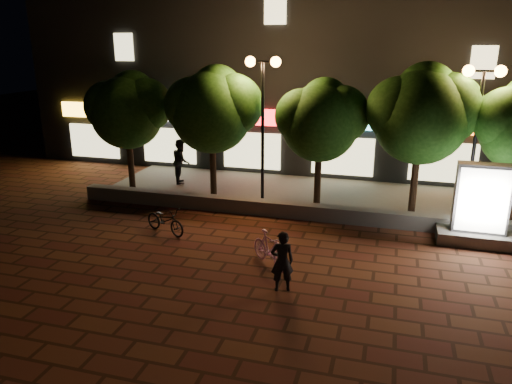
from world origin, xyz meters
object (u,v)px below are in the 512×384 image
(scooter_pink, at_px, (270,249))
(scooter_parked, at_px, (165,220))
(tree_mid, at_px, (322,118))
(ad_kiosk, at_px, (480,212))
(rider, at_px, (282,261))
(pedestrian, at_px, (181,161))
(tree_far_left, at_px, (129,108))
(street_lamp_right, at_px, (480,104))
(tree_right, at_px, (423,111))
(tree_left, at_px, (213,107))
(street_lamp_left, at_px, (263,93))

(scooter_pink, distance_m, scooter_parked, 3.95)
(tree_mid, distance_m, scooter_parked, 6.40)
(scooter_pink, height_order, scooter_parked, scooter_pink)
(ad_kiosk, height_order, rider, ad_kiosk)
(ad_kiosk, distance_m, pedestrian, 11.46)
(tree_mid, bearing_deg, pedestrian, 168.90)
(rider, bearing_deg, tree_far_left, -61.66)
(tree_mid, xyz_separation_m, ad_kiosk, (5.05, -2.16, -2.24))
(street_lamp_right, distance_m, rider, 8.51)
(tree_right, height_order, pedestrian, tree_right)
(tree_far_left, distance_m, scooter_pink, 9.25)
(ad_kiosk, bearing_deg, tree_left, 166.55)
(ad_kiosk, relative_size, scooter_pink, 1.55)
(tree_left, bearing_deg, ad_kiosk, -13.45)
(tree_right, distance_m, scooter_pink, 7.22)
(rider, relative_size, scooter_parked, 0.94)
(street_lamp_right, relative_size, pedestrian, 2.70)
(tree_mid, bearing_deg, ad_kiosk, -23.20)
(tree_far_left, height_order, tree_right, tree_right)
(street_lamp_right, height_order, rider, street_lamp_right)
(scooter_parked, bearing_deg, tree_mid, -24.10)
(scooter_pink, bearing_deg, street_lamp_left, 59.52)
(tree_right, height_order, street_lamp_left, street_lamp_left)
(tree_left, relative_size, tree_right, 0.97)
(tree_far_left, height_order, tree_mid, tree_far_left)
(tree_mid, xyz_separation_m, tree_right, (3.31, 0.00, 0.35))
(scooter_pink, relative_size, rider, 1.03)
(scooter_parked, xyz_separation_m, pedestrian, (-1.73, 5.12, 0.58))
(ad_kiosk, bearing_deg, street_lamp_left, 165.02)
(street_lamp_right, relative_size, scooter_pink, 3.18)
(scooter_pink, bearing_deg, tree_mid, 37.10)
(street_lamp_left, bearing_deg, ad_kiosk, -14.98)
(ad_kiosk, height_order, pedestrian, ad_kiosk)
(street_lamp_right, xyz_separation_m, pedestrian, (-10.87, 1.43, -2.89))
(tree_right, bearing_deg, rider, -115.92)
(tree_mid, height_order, scooter_parked, tree_mid)
(tree_right, distance_m, ad_kiosk, 3.79)
(tree_mid, bearing_deg, tree_far_left, 180.00)
(tree_mid, distance_m, scooter_pink, 6.00)
(street_lamp_left, relative_size, street_lamp_right, 1.04)
(street_lamp_left, height_order, rider, street_lamp_left)
(tree_left, distance_m, street_lamp_right, 8.96)
(tree_far_left, xyz_separation_m, scooter_pink, (7.02, -5.32, -2.82))
(ad_kiosk, bearing_deg, rider, -138.35)
(tree_right, relative_size, scooter_pink, 3.23)
(street_lamp_right, bearing_deg, tree_far_left, 178.79)
(street_lamp_right, height_order, scooter_parked, street_lamp_right)
(tree_right, bearing_deg, pedestrian, 172.82)
(tree_left, distance_m, ad_kiosk, 9.62)
(tree_right, bearing_deg, tree_mid, -180.00)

